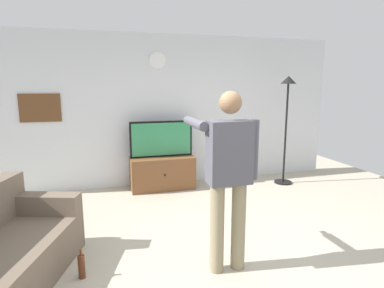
{
  "coord_description": "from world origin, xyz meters",
  "views": [
    {
      "loc": [
        -1.18,
        -2.75,
        1.82
      ],
      "look_at": [
        -0.07,
        1.2,
        1.05
      ],
      "focal_mm": 29.58,
      "sensor_mm": 36.0,
      "label": 1
    }
  ],
  "objects_px": {
    "tv_stand": "(162,173)",
    "person_standing_nearer_lamp": "(228,172)",
    "wall_clock": "(157,60)",
    "television": "(161,139)",
    "beverage_bottle": "(82,266)",
    "floor_lamp": "(287,108)",
    "framed_picture": "(40,108)"
  },
  "relations": [
    {
      "from": "framed_picture",
      "to": "beverage_bottle",
      "type": "height_order",
      "value": "framed_picture"
    },
    {
      "from": "television",
      "to": "beverage_bottle",
      "type": "height_order",
      "value": "television"
    },
    {
      "from": "television",
      "to": "beverage_bottle",
      "type": "bearing_deg",
      "value": -116.45
    },
    {
      "from": "beverage_bottle",
      "to": "framed_picture",
      "type": "bearing_deg",
      "value": 104.69
    },
    {
      "from": "beverage_bottle",
      "to": "wall_clock",
      "type": "bearing_deg",
      "value": 65.64
    },
    {
      "from": "television",
      "to": "floor_lamp",
      "type": "bearing_deg",
      "value": -8.98
    },
    {
      "from": "tv_stand",
      "to": "television",
      "type": "xyz_separation_m",
      "value": [
        0.0,
        0.05,
        0.6
      ]
    },
    {
      "from": "tv_stand",
      "to": "person_standing_nearer_lamp",
      "type": "distance_m",
      "value": 2.75
    },
    {
      "from": "wall_clock",
      "to": "television",
      "type": "bearing_deg",
      "value": -90.0
    },
    {
      "from": "floor_lamp",
      "to": "person_standing_nearer_lamp",
      "type": "xyz_separation_m",
      "value": [
        -2.08,
        -2.34,
        -0.41
      ]
    },
    {
      "from": "wall_clock",
      "to": "person_standing_nearer_lamp",
      "type": "xyz_separation_m",
      "value": [
        0.16,
        -2.94,
        -1.24
      ]
    },
    {
      "from": "television",
      "to": "person_standing_nearer_lamp",
      "type": "relative_size",
      "value": 0.62
    },
    {
      "from": "person_standing_nearer_lamp",
      "to": "beverage_bottle",
      "type": "height_order",
      "value": "person_standing_nearer_lamp"
    },
    {
      "from": "beverage_bottle",
      "to": "television",
      "type": "bearing_deg",
      "value": 63.55
    },
    {
      "from": "floor_lamp",
      "to": "framed_picture",
      "type": "bearing_deg",
      "value": 171.81
    },
    {
      "from": "tv_stand",
      "to": "television",
      "type": "distance_m",
      "value": 0.6
    },
    {
      "from": "floor_lamp",
      "to": "beverage_bottle",
      "type": "xyz_separation_m",
      "value": [
        -3.47,
        -2.12,
        -1.29
      ]
    },
    {
      "from": "wall_clock",
      "to": "person_standing_nearer_lamp",
      "type": "height_order",
      "value": "wall_clock"
    },
    {
      "from": "person_standing_nearer_lamp",
      "to": "floor_lamp",
      "type": "bearing_deg",
      "value": 48.34
    },
    {
      "from": "floor_lamp",
      "to": "beverage_bottle",
      "type": "relative_size",
      "value": 6.56
    },
    {
      "from": "framed_picture",
      "to": "person_standing_nearer_lamp",
      "type": "relative_size",
      "value": 0.36
    },
    {
      "from": "framed_picture",
      "to": "person_standing_nearer_lamp",
      "type": "xyz_separation_m",
      "value": [
        2.11,
        -2.94,
        -0.44
      ]
    },
    {
      "from": "tv_stand",
      "to": "person_standing_nearer_lamp",
      "type": "xyz_separation_m",
      "value": [
        0.16,
        -2.65,
        0.72
      ]
    },
    {
      "from": "tv_stand",
      "to": "beverage_bottle",
      "type": "distance_m",
      "value": 2.73
    },
    {
      "from": "wall_clock",
      "to": "floor_lamp",
      "type": "height_order",
      "value": "wall_clock"
    },
    {
      "from": "wall_clock",
      "to": "framed_picture",
      "type": "distance_m",
      "value": 2.1
    },
    {
      "from": "framed_picture",
      "to": "floor_lamp",
      "type": "xyz_separation_m",
      "value": [
        4.19,
        -0.6,
        -0.04
      ]
    },
    {
      "from": "tv_stand",
      "to": "framed_picture",
      "type": "xyz_separation_m",
      "value": [
        -1.95,
        0.3,
        1.16
      ]
    },
    {
      "from": "floor_lamp",
      "to": "beverage_bottle",
      "type": "distance_m",
      "value": 4.27
    },
    {
      "from": "wall_clock",
      "to": "floor_lamp",
      "type": "relative_size",
      "value": 0.14
    },
    {
      "from": "framed_picture",
      "to": "wall_clock",
      "type": "bearing_deg",
      "value": -0.15
    },
    {
      "from": "television",
      "to": "beverage_bottle",
      "type": "xyz_separation_m",
      "value": [
        -1.23,
        -2.47,
        -0.77
      ]
    }
  ]
}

